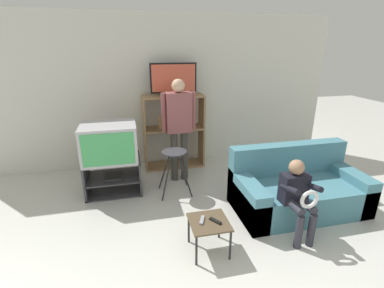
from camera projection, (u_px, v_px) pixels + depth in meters
wall_back at (158, 93)px, 4.86m from camera, size 6.40×0.06×2.60m
tv_stand at (114, 176)px, 4.13m from camera, size 0.80×0.56×0.52m
television_main at (109, 142)px, 3.94m from camera, size 0.76×0.62×0.53m
media_shelf at (174, 131)px, 4.87m from camera, size 1.04×0.39×1.29m
television_flat at (174, 80)px, 4.57m from camera, size 0.77×0.20×0.53m
folding_stool at (174, 159)px, 3.98m from camera, size 0.46×0.40×0.67m
snack_table at (209, 225)px, 2.89m from camera, size 0.40×0.40×0.37m
remote_control_black at (215, 221)px, 2.86m from camera, size 0.11×0.14×0.02m
remote_control_white at (202, 220)px, 2.88m from camera, size 0.09×0.15×0.02m
couch at (297, 189)px, 3.71m from camera, size 1.68×0.87×0.81m
person_standing_adult at (179, 121)px, 4.26m from camera, size 0.53×0.20×1.62m
person_seated_child at (298, 194)px, 3.08m from camera, size 0.33×0.43×0.90m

